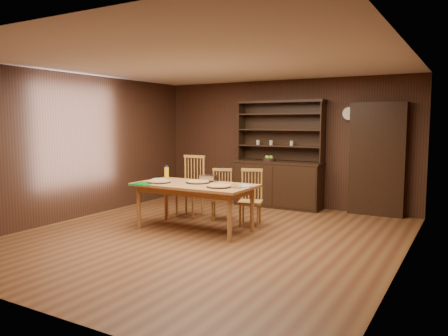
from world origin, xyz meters
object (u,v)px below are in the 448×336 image
Objects in this scene: chair_right at (251,195)px; chair_left at (192,184)px; dining_table at (195,189)px; chair_center at (222,193)px; china_hutch at (278,178)px; juice_bottle at (167,173)px.

chair_left is at bearing 158.91° from chair_right.
chair_center is at bearing 91.04° from dining_table.
chair_right is at bearing -33.36° from chair_center.
dining_table is 1.09m from chair_left.
china_hutch is at bearing 53.48° from chair_left.
china_hutch is at bearing 80.04° from chair_right.
chair_center is at bearing 36.34° from juice_bottle.
china_hutch is 2.40× the size of chair_center.
chair_left is at bearing 74.30° from juice_bottle.
chair_left is 1.18× the size of chair_right.
chair_left is 1.28m from chair_right.
chair_right reaches higher than chair_center.
china_hutch is 1.70m from chair_right.
china_hutch is 1.63m from chair_center.
china_hutch is at bearing 60.52° from juice_bottle.
china_hutch is 9.56× the size of juice_bottle.
dining_table is at bearing -112.23° from chair_center.
chair_center is (0.63, 0.03, -0.12)m from chair_left.
china_hutch is 2.50m from dining_table.
chair_left reaches higher than juice_bottle.
china_hutch is 1.94× the size of chair_left.
juice_bottle is (-0.16, -0.55, 0.26)m from chair_left.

